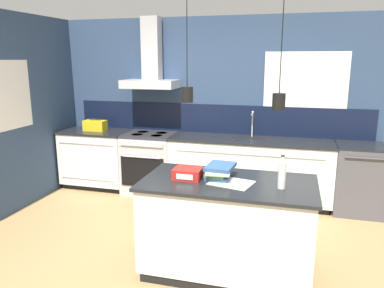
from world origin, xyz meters
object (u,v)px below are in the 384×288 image
bottle_on_island (282,175)px  yellow_toolbox (95,125)px  dishwasher (358,179)px  book_stack (219,171)px  red_supply_box (188,173)px  oven_range (150,163)px

bottle_on_island → yellow_toolbox: 3.51m
dishwasher → bottle_on_island: size_ratio=3.07×
book_stack → red_supply_box: 0.29m
oven_range → dishwasher: bearing=0.1°
dishwasher → red_supply_box: (-1.79, -1.93, 0.50)m
oven_range → yellow_toolbox: 1.05m
oven_range → bottle_on_island: 2.86m
book_stack → oven_range: bearing=127.7°
bottle_on_island → book_stack: bearing=168.3°
oven_range → red_supply_box: red_supply_box is taller
red_supply_box → dishwasher: bearing=47.1°
oven_range → dishwasher: size_ratio=1.00×
bottle_on_island → book_stack: 0.59m
oven_range → book_stack: 2.39m
book_stack → red_supply_box: bearing=-164.9°
oven_range → red_supply_box: (1.15, -1.92, 0.50)m
dishwasher → book_stack: bearing=-129.3°
oven_range → dishwasher: (2.94, 0.00, -0.00)m
dishwasher → red_supply_box: size_ratio=3.51×
oven_range → yellow_toolbox: bearing=179.7°
red_supply_box → book_stack: bearing=15.1°
bottle_on_island → oven_range: bearing=135.5°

